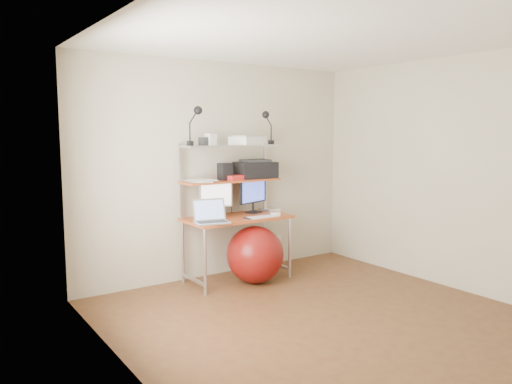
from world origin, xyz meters
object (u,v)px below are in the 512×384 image
Objects in this scene: printer at (255,169)px; exercise_ball at (255,255)px; monitor_black at (253,193)px; laptop at (211,218)px; monitor_silver at (216,197)px.

printer reaches higher than exercise_ball.
monitor_black is 1.16× the size of laptop.
monitor_black is 0.73× the size of exercise_ball.
laptop is 0.82× the size of printer.
printer reaches higher than monitor_black.
laptop is 0.63× the size of exercise_ball.
laptop is 0.72m from exercise_ball.
laptop is at bearing 174.91° from exercise_ball.
laptop is (-0.22, -0.27, -0.17)m from monitor_silver.
monitor_black is 0.81m from laptop.
exercise_ball is (-0.25, -0.36, -0.93)m from printer.
exercise_ball is at bearing -138.51° from monitor_black.
monitor_silver reaches higher than exercise_ball.
laptop is at bearing -177.01° from monitor_black.
printer is (0.79, 0.31, 0.46)m from laptop.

